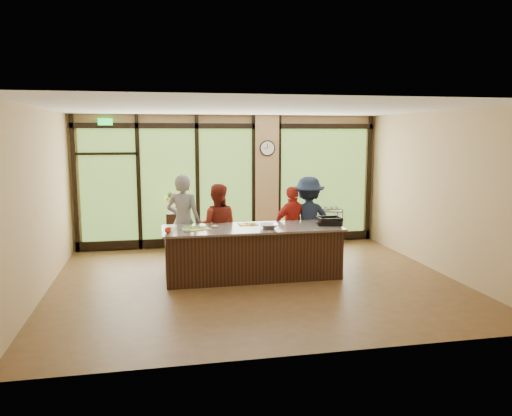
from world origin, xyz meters
name	(u,v)px	position (x,y,z in m)	size (l,w,h in m)	color
floor	(256,281)	(0.00, 0.00, 0.00)	(7.00, 7.00, 0.00)	#50381C
ceiling	(256,108)	(0.00, 0.00, 3.00)	(7.00, 7.00, 0.00)	silver
back_wall	(230,181)	(0.00, 3.00, 1.50)	(7.00, 7.00, 0.00)	tan
left_wall	(39,203)	(-3.50, 0.00, 1.50)	(6.00, 6.00, 0.00)	tan
right_wall	(440,192)	(3.50, 0.00, 1.50)	(6.00, 6.00, 0.00)	tan
window_wall	(237,186)	(0.16, 2.95, 1.39)	(6.90, 0.12, 3.00)	tan
island_base	(252,253)	(0.00, 0.30, 0.44)	(3.10, 1.00, 0.88)	black
countertop	(252,228)	(0.00, 0.30, 0.90)	(3.20, 1.10, 0.04)	#6E665B
wall_clock	(267,148)	(0.85, 2.87, 2.25)	(0.36, 0.04, 0.36)	black
cook_left	(184,222)	(-1.18, 1.06, 0.92)	(0.67, 0.44, 1.84)	gray
cook_midleft	(217,226)	(-0.55, 1.04, 0.82)	(0.80, 0.62, 1.64)	maroon
cook_midright	(293,226)	(0.94, 0.98, 0.78)	(0.92, 0.38, 1.57)	#B4251B
cook_right	(308,220)	(1.28, 1.06, 0.87)	(1.12, 0.65, 1.74)	#192237
roasting_pan	(329,223)	(1.43, 0.25, 0.96)	(0.42, 0.33, 0.08)	black
mixing_bowl	(268,226)	(0.26, 0.14, 0.96)	(0.33, 0.33, 0.08)	silver
cutting_board_left	(194,228)	(-1.04, 0.41, 0.93)	(0.43, 0.33, 0.01)	#447E2D
cutting_board_center	(196,229)	(-1.00, 0.30, 0.93)	(0.43, 0.32, 0.01)	yellow
cutting_board_right	(248,224)	(-0.02, 0.57, 0.93)	(0.35, 0.27, 0.01)	yellow
prep_bowl_near	(187,231)	(-1.18, 0.07, 0.94)	(0.15, 0.15, 0.05)	white
prep_bowl_mid	(215,227)	(-0.66, 0.38, 0.94)	(0.12, 0.12, 0.04)	white
prep_bowl_far	(253,224)	(0.05, 0.55, 0.93)	(0.12, 0.12, 0.03)	white
red_ramekin	(168,231)	(-1.50, 0.04, 0.96)	(0.11, 0.11, 0.09)	red
flower_stand	(179,233)	(-1.22, 2.40, 0.45)	(0.45, 0.45, 0.89)	black
flower_vase	(178,207)	(-1.22, 2.40, 1.02)	(0.25, 0.25, 0.26)	olive
bar_cart	(328,221)	(2.31, 2.75, 0.52)	(0.73, 0.58, 0.88)	black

